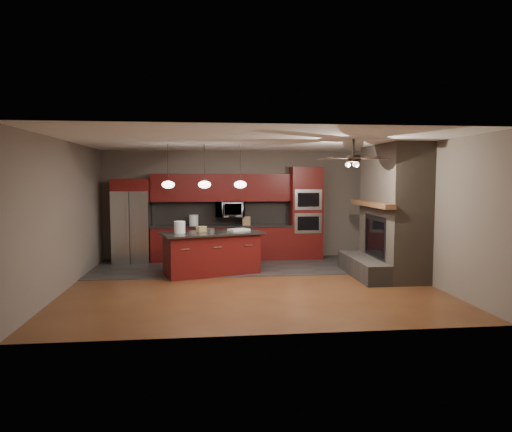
{
  "coord_description": "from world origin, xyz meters",
  "views": [
    {
      "loc": [
        -0.86,
        -8.9,
        2.1
      ],
      "look_at": [
        0.17,
        0.6,
        1.3
      ],
      "focal_mm": 32.0,
      "sensor_mm": 36.0,
      "label": 1
    }
  ],
  "objects": [
    {
      "name": "back_wall",
      "position": [
        0.0,
        3.0,
        1.4
      ],
      "size": [
        7.0,
        0.02,
        2.8
      ],
      "primitive_type": "cube",
      "color": "#6B5F55",
      "rests_on": "ground"
    },
    {
      "name": "left_wall",
      "position": [
        -3.5,
        0.0,
        1.4
      ],
      "size": [
        0.02,
        6.0,
        2.8
      ],
      "primitive_type": "cube",
      "color": "#6B5F55",
      "rests_on": "ground"
    },
    {
      "name": "oven_tower",
      "position": [
        1.7,
        2.69,
        1.19
      ],
      "size": [
        0.8,
        0.63,
        2.38
      ],
      "color": "#55100F",
      "rests_on": "ground"
    },
    {
      "name": "pendant_left",
      "position": [
        -1.65,
        0.7,
        1.96
      ],
      "size": [
        0.26,
        0.26,
        0.92
      ],
      "color": "black",
      "rests_on": "ceiling"
    },
    {
      "name": "pendant_right",
      "position": [
        -0.15,
        0.7,
        1.96
      ],
      "size": [
        0.26,
        0.26,
        0.92
      ],
      "color": "black",
      "rests_on": "ceiling"
    },
    {
      "name": "cardboard_box",
      "position": [
        -0.98,
        1.09,
        0.98
      ],
      "size": [
        0.23,
        0.22,
        0.12
      ],
      "primitive_type": "cube",
      "rotation": [
        0.0,
        0.0,
        0.58
      ],
      "color": "#A28853",
      "rests_on": "kitchen_island"
    },
    {
      "name": "paint_tray",
      "position": [
        -0.15,
        1.21,
        0.94
      ],
      "size": [
        0.52,
        0.46,
        0.04
      ],
      "primitive_type": "cube",
      "rotation": [
        0.0,
        0.0,
        0.45
      ],
      "color": "white",
      "rests_on": "kitchen_island"
    },
    {
      "name": "counter_box",
      "position": [
        0.14,
        2.65,
        1.01
      ],
      "size": [
        0.21,
        0.18,
        0.22
      ],
      "primitive_type": "cube",
      "rotation": [
        0.0,
        0.0,
        0.11
      ],
      "color": "#97714E",
      "rests_on": "back_cabinetry"
    },
    {
      "name": "slate_tile_patch",
      "position": [
        0.0,
        1.8,
        0.01
      ],
      "size": [
        7.0,
        2.4,
        0.01
      ],
      "primitive_type": "cube",
      "color": "#312D2C",
      "rests_on": "ground"
    },
    {
      "name": "ground",
      "position": [
        0.0,
        0.0,
        0.0
      ],
      "size": [
        7.0,
        7.0,
        0.0
      ],
      "primitive_type": "plane",
      "color": "brown",
      "rests_on": "ground"
    },
    {
      "name": "pendant_center",
      "position": [
        -0.9,
        0.7,
        1.96
      ],
      "size": [
        0.26,
        0.26,
        0.92
      ],
      "color": "black",
      "rests_on": "ceiling"
    },
    {
      "name": "back_cabinetry",
      "position": [
        -0.48,
        2.74,
        0.89
      ],
      "size": [
        3.59,
        0.64,
        2.2
      ],
      "color": "#55100F",
      "rests_on": "ground"
    },
    {
      "name": "white_bucket",
      "position": [
        -1.44,
        0.91,
        1.05
      ],
      "size": [
        0.33,
        0.33,
        0.26
      ],
      "primitive_type": "cylinder",
      "rotation": [
        0.0,
        0.0,
        0.62
      ],
      "color": "white",
      "rests_on": "kitchen_island"
    },
    {
      "name": "fireplace_column",
      "position": [
        3.04,
        0.4,
        1.3
      ],
      "size": [
        1.3,
        2.1,
        2.8
      ],
      "color": "brown",
      "rests_on": "ground"
    },
    {
      "name": "right_wall",
      "position": [
        3.5,
        0.0,
        1.4
      ],
      "size": [
        0.02,
        6.0,
        2.8
      ],
      "primitive_type": "cube",
      "color": "#6B5F55",
      "rests_on": "ground"
    },
    {
      "name": "ceiling",
      "position": [
        0.0,
        0.0,
        2.8
      ],
      "size": [
        7.0,
        6.0,
        0.02
      ],
      "primitive_type": "cube",
      "color": "white",
      "rests_on": "back_wall"
    },
    {
      "name": "paint_can",
      "position": [
        -0.78,
        0.82,
        0.97
      ],
      "size": [
        0.2,
        0.2,
        0.11
      ],
      "primitive_type": "cylinder",
      "rotation": [
        0.0,
        0.0,
        0.34
      ],
      "color": "#A1A1A5",
      "rests_on": "kitchen_island"
    },
    {
      "name": "kitchen_island",
      "position": [
        -0.76,
        1.0,
        0.47
      ],
      "size": [
        2.32,
        1.54,
        0.92
      ],
      "rotation": [
        0.0,
        0.0,
        0.29
      ],
      "color": "#55100F",
      "rests_on": "ground"
    },
    {
      "name": "counter_bucket",
      "position": [
        -1.19,
        2.7,
        1.03
      ],
      "size": [
        0.24,
        0.24,
        0.27
      ],
      "primitive_type": "cylinder",
      "rotation": [
        0.0,
        0.0,
        -0.03
      ],
      "color": "white",
      "rests_on": "back_cabinetry"
    },
    {
      "name": "microwave",
      "position": [
        -0.27,
        2.75,
        1.3
      ],
      "size": [
        0.73,
        0.41,
        0.5
      ],
      "primitive_type": "imported",
      "color": "silver",
      "rests_on": "back_cabinetry"
    },
    {
      "name": "ceiling_fan",
      "position": [
        1.8,
        -0.8,
        2.46
      ],
      "size": [
        1.27,
        1.33,
        0.41
      ],
      "color": "black",
      "rests_on": "ceiling"
    },
    {
      "name": "refrigerator",
      "position": [
        -2.71,
        2.62,
        1.04
      ],
      "size": [
        0.89,
        0.75,
        2.08
      ],
      "color": "silver",
      "rests_on": "ground"
    }
  ]
}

